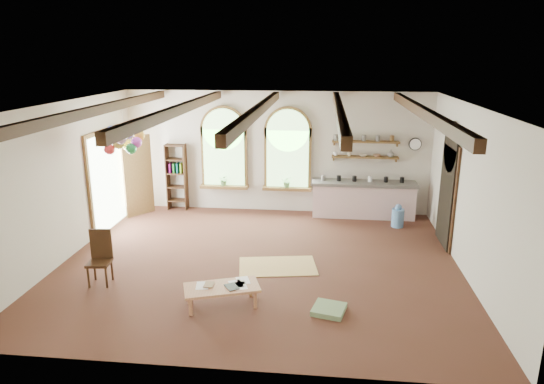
# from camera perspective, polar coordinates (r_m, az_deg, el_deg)

# --- Properties ---
(floor) EXTENTS (8.00, 8.00, 0.00)m
(floor) POSITION_cam_1_polar(r_m,az_deg,el_deg) (10.01, -1.47, -8.31)
(floor) COLOR #522D21
(floor) RESTS_ON ground
(ceiling_beams) EXTENTS (6.20, 6.80, 0.18)m
(ceiling_beams) POSITION_cam_1_polar(r_m,az_deg,el_deg) (9.18, -1.61, 9.61)
(ceiling_beams) COLOR #3C2313
(ceiling_beams) RESTS_ON ceiling
(window_left) EXTENTS (1.30, 0.28, 2.20)m
(window_left) POSITION_cam_1_polar(r_m,az_deg,el_deg) (12.98, -5.67, 4.87)
(window_left) COLOR brown
(window_left) RESTS_ON floor
(window_right) EXTENTS (1.30, 0.28, 2.20)m
(window_right) POSITION_cam_1_polar(r_m,az_deg,el_deg) (12.75, 1.86, 4.73)
(window_right) COLOR brown
(window_right) RESTS_ON floor
(left_doorway) EXTENTS (0.10, 1.90, 2.50)m
(left_doorway) POSITION_cam_1_polar(r_m,az_deg,el_deg) (12.38, -18.81, 1.24)
(left_doorway) COLOR brown
(left_doorway) RESTS_ON floor
(right_doorway) EXTENTS (0.10, 1.30, 2.40)m
(right_doorway) POSITION_cam_1_polar(r_m,az_deg,el_deg) (11.29, 19.84, -0.49)
(right_doorway) COLOR black
(right_doorway) RESTS_ON floor
(kitchen_counter) EXTENTS (2.68, 0.62, 0.94)m
(kitchen_counter) POSITION_cam_1_polar(r_m,az_deg,el_deg) (12.81, 10.68, -0.81)
(kitchen_counter) COLOR beige
(kitchen_counter) RESTS_ON floor
(wall_shelf_lower) EXTENTS (1.70, 0.24, 0.04)m
(wall_shelf_lower) POSITION_cam_1_polar(r_m,az_deg,el_deg) (12.73, 10.87, 4.06)
(wall_shelf_lower) COLOR brown
(wall_shelf_lower) RESTS_ON wall_back
(wall_shelf_upper) EXTENTS (1.70, 0.24, 0.04)m
(wall_shelf_upper) POSITION_cam_1_polar(r_m,az_deg,el_deg) (12.65, 10.97, 5.83)
(wall_shelf_upper) COLOR brown
(wall_shelf_upper) RESTS_ON wall_back
(wall_clock) EXTENTS (0.32, 0.04, 0.32)m
(wall_clock) POSITION_cam_1_polar(r_m,az_deg,el_deg) (12.90, 16.50, 5.42)
(wall_clock) COLOR black
(wall_clock) RESTS_ON wall_back
(bookshelf) EXTENTS (0.53, 0.32, 1.80)m
(bookshelf) POSITION_cam_1_polar(r_m,az_deg,el_deg) (13.36, -11.15, 1.74)
(bookshelf) COLOR #3C2313
(bookshelf) RESTS_ON floor
(coffee_table) EXTENTS (1.37, 0.95, 0.36)m
(coffee_table) POSITION_cam_1_polar(r_m,az_deg,el_deg) (8.34, -5.93, -11.24)
(coffee_table) COLOR tan
(coffee_table) RESTS_ON floor
(side_chair) EXTENTS (0.44, 0.44, 1.01)m
(side_chair) POSITION_cam_1_polar(r_m,az_deg,el_deg) (9.59, -19.54, -8.50)
(side_chair) COLOR #3C2313
(side_chair) RESTS_ON floor
(floor_mat) EXTENTS (1.66, 1.18, 0.02)m
(floor_mat) POSITION_cam_1_polar(r_m,az_deg,el_deg) (9.83, 0.66, -8.72)
(floor_mat) COLOR tan
(floor_mat) RESTS_ON floor
(floor_cushion) EXTENTS (0.62, 0.62, 0.09)m
(floor_cushion) POSITION_cam_1_polar(r_m,az_deg,el_deg) (8.29, 6.71, -13.55)
(floor_cushion) COLOR gray
(floor_cushion) RESTS_ON floor
(water_jug_a) EXTENTS (0.30, 0.30, 0.58)m
(water_jug_a) POSITION_cam_1_polar(r_m,az_deg,el_deg) (12.31, 14.58, -2.86)
(water_jug_a) COLOR #6195D0
(water_jug_a) RESTS_ON floor
(water_jug_b) EXTENTS (0.33, 0.33, 0.63)m
(water_jug_b) POSITION_cam_1_polar(r_m,az_deg,el_deg) (12.99, 15.04, -1.79)
(water_jug_b) COLOR #6195D0
(water_jug_b) RESTS_ON floor
(balloon_cluster) EXTENTS (0.76, 0.76, 1.15)m
(balloon_cluster) POSITION_cam_1_polar(r_m,az_deg,el_deg) (10.86, -16.98, 5.92)
(balloon_cluster) COLOR white
(balloon_cluster) RESTS_ON floor
(table_book) EXTENTS (0.17, 0.24, 0.02)m
(table_book) POSITION_cam_1_polar(r_m,az_deg,el_deg) (8.39, -7.99, -10.73)
(table_book) COLOR olive
(table_book) RESTS_ON coffee_table
(tablet) EXTENTS (0.30, 0.33, 0.01)m
(tablet) POSITION_cam_1_polar(r_m,az_deg,el_deg) (8.28, -4.76, -11.06)
(tablet) COLOR black
(tablet) RESTS_ON coffee_table
(potted_plant_left) EXTENTS (0.27, 0.23, 0.30)m
(potted_plant_left) POSITION_cam_1_polar(r_m,az_deg,el_deg) (13.05, -5.68, 1.41)
(potted_plant_left) COLOR #598C4C
(potted_plant_left) RESTS_ON window_left
(potted_plant_right) EXTENTS (0.27, 0.23, 0.30)m
(potted_plant_right) POSITION_cam_1_polar(r_m,az_deg,el_deg) (12.82, 1.79, 1.21)
(potted_plant_right) COLOR #598C4C
(potted_plant_right) RESTS_ON window_right
(shelf_cup_a) EXTENTS (0.12, 0.10, 0.10)m
(shelf_cup_a) POSITION_cam_1_polar(r_m,az_deg,el_deg) (12.67, 7.50, 4.47)
(shelf_cup_a) COLOR white
(shelf_cup_a) RESTS_ON wall_shelf_lower
(shelf_cup_b) EXTENTS (0.10, 0.10, 0.09)m
(shelf_cup_b) POSITION_cam_1_polar(r_m,az_deg,el_deg) (12.69, 9.08, 4.41)
(shelf_cup_b) COLOR beige
(shelf_cup_b) RESTS_ON wall_shelf_lower
(shelf_bowl_a) EXTENTS (0.22, 0.22, 0.05)m
(shelf_bowl_a) POSITION_cam_1_polar(r_m,az_deg,el_deg) (12.71, 10.66, 4.27)
(shelf_bowl_a) COLOR beige
(shelf_bowl_a) RESTS_ON wall_shelf_lower
(shelf_bowl_b) EXTENTS (0.20, 0.20, 0.06)m
(shelf_bowl_b) POSITION_cam_1_polar(r_m,az_deg,el_deg) (12.75, 12.23, 4.23)
(shelf_bowl_b) COLOR #8C664C
(shelf_bowl_b) RESTS_ON wall_shelf_lower
(shelf_vase) EXTENTS (0.18, 0.18, 0.19)m
(shelf_vase) POSITION_cam_1_polar(r_m,az_deg,el_deg) (12.78, 13.81, 4.45)
(shelf_vase) COLOR slate
(shelf_vase) RESTS_ON wall_shelf_lower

